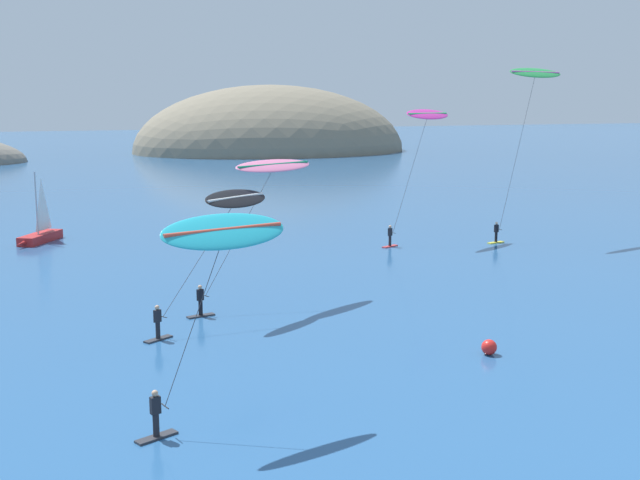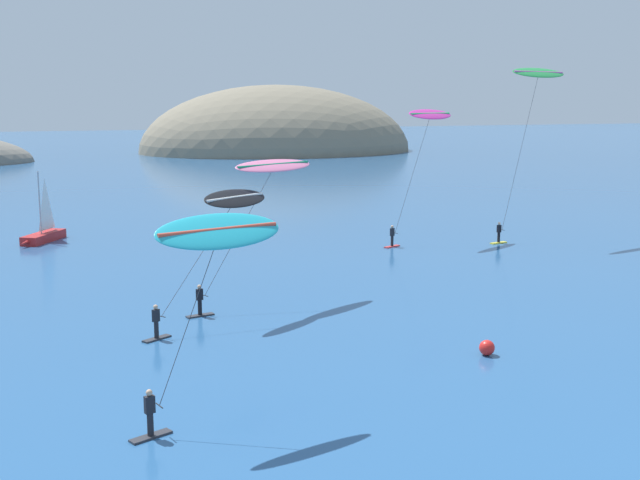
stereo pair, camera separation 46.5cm
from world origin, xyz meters
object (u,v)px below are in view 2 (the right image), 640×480
object	(u,v)px
marker_buoy	(487,348)
kitesurfer_pink	(269,175)
kitesurfer_black	(229,209)
kitesurfer_cyan	(214,245)
kitesurfer_green	(536,85)
kitesurfer_magenta	(428,123)
sailboat_near	(41,234)

from	to	relation	value
marker_buoy	kitesurfer_pink	bearing A→B (deg)	113.10
kitesurfer_black	kitesurfer_cyan	xyz separation A→B (m)	(-4.19, -13.42, 0.62)
kitesurfer_pink	kitesurfer_green	distance (m)	28.93
kitesurfer_magenta	marker_buoy	size ratio (longest dim) A/B	15.19
kitesurfer_cyan	kitesurfer_green	distance (m)	43.77
kitesurfer_black	marker_buoy	world-z (taller)	kitesurfer_black
kitesurfer_pink	kitesurfer_black	size ratio (longest dim) A/B	1.11
kitesurfer_black	marker_buoy	distance (m)	14.86
kitesurfer_magenta	kitesurfer_black	bearing A→B (deg)	-141.24
kitesurfer_black	kitesurfer_magenta	distance (m)	27.23
sailboat_near	kitesurfer_magenta	size ratio (longest dim) A/B	0.54
kitesurfer_pink	kitesurfer_green	xyz separation A→B (m)	(26.11, 11.26, 5.38)
kitesurfer_pink	marker_buoy	size ratio (longest dim) A/B	12.40
kitesurfer_green	kitesurfer_black	bearing A→B (deg)	-154.16
kitesurfer_black	marker_buoy	xyz separation A→B (m)	(8.90, -10.62, -5.39)
kitesurfer_green	kitesurfer_cyan	bearing A→B (deg)	-140.46
kitesurfer_pink	kitesurfer_black	world-z (taller)	kitesurfer_pink
kitesurfer_cyan	sailboat_near	bearing A→B (deg)	95.53
sailboat_near	kitesurfer_pink	world-z (taller)	kitesurfer_pink
sailboat_near	kitesurfer_green	world-z (taller)	kitesurfer_green
kitesurfer_magenta	kitesurfer_green	world-z (taller)	kitesurfer_green
kitesurfer_pink	marker_buoy	bearing A→B (deg)	-66.90
kitesurfer_magenta	kitesurfer_cyan	bearing A→B (deg)	-129.76
kitesurfer_black	kitesurfer_green	world-z (taller)	kitesurfer_green
kitesurfer_black	kitesurfer_green	xyz separation A→B (m)	(29.24, 14.16, 6.76)
sailboat_near	kitesurfer_black	distance (m)	29.12
sailboat_near	marker_buoy	world-z (taller)	sailboat_near
kitesurfer_green	marker_buoy	distance (m)	34.28
kitesurfer_pink	kitesurfer_magenta	world-z (taller)	kitesurfer_magenta
kitesurfer_black	marker_buoy	size ratio (longest dim) A/B	11.21
kitesurfer_magenta	kitesurfer_green	distance (m)	9.16
sailboat_near	kitesurfer_green	xyz separation A→B (m)	(37.38, -13.33, 11.85)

